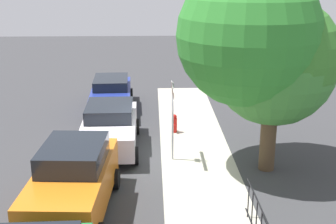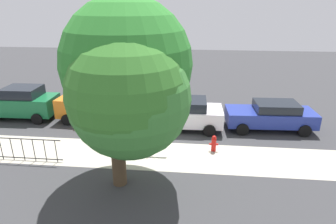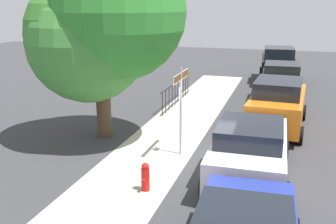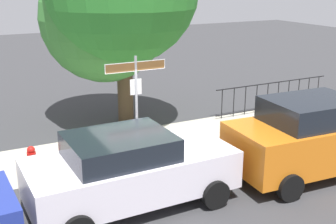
{
  "view_description": "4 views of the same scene",
  "coord_description": "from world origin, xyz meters",
  "px_view_note": "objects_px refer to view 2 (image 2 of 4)",
  "views": [
    {
      "loc": [
        15.07,
        -0.28,
        6.66
      ],
      "look_at": [
        -0.66,
        0.26,
        1.6
      ],
      "focal_mm": 49.19,
      "sensor_mm": 36.0,
      "label": 1
    },
    {
      "loc": [
        -1.93,
        12.72,
        6.53
      ],
      "look_at": [
        -0.68,
        0.1,
        1.67
      ],
      "focal_mm": 30.81,
      "sensor_mm": 36.0,
      "label": 2
    },
    {
      "loc": [
        -11.79,
        -2.73,
        4.83
      ],
      "look_at": [
        0.63,
        1.04,
        1.17
      ],
      "focal_mm": 42.26,
      "sensor_mm": 36.0,
      "label": 3
    },
    {
      "loc": [
        -4.43,
        -9.96,
        4.81
      ],
      "look_at": [
        0.5,
        -0.3,
        1.44
      ],
      "focal_mm": 46.9,
      "sensor_mm": 36.0,
      "label": 4
    }
  ],
  "objects_px": {
    "car_orange": "(100,105)",
    "fire_hydrant": "(214,143)",
    "shade_tree": "(126,80)",
    "car_green": "(21,102)",
    "street_sign": "(155,106)",
    "car_white": "(182,113)",
    "car_blue": "(271,115)"
  },
  "relations": [
    {
      "from": "shade_tree",
      "to": "car_orange",
      "type": "bearing_deg",
      "value": -61.94
    },
    {
      "from": "car_blue",
      "to": "fire_hydrant",
      "type": "relative_size",
      "value": 6.06
    },
    {
      "from": "car_orange",
      "to": "fire_hydrant",
      "type": "xyz_separation_m",
      "value": [
        -6.42,
        3.09,
        -0.61
      ]
    },
    {
      "from": "car_orange",
      "to": "car_green",
      "type": "bearing_deg",
      "value": 3.32
    },
    {
      "from": "car_blue",
      "to": "fire_hydrant",
      "type": "bearing_deg",
      "value": 39.71
    },
    {
      "from": "shade_tree",
      "to": "fire_hydrant",
      "type": "relative_size",
      "value": 8.77
    },
    {
      "from": "shade_tree",
      "to": "car_green",
      "type": "relative_size",
      "value": 1.62
    },
    {
      "from": "street_sign",
      "to": "fire_hydrant",
      "type": "xyz_separation_m",
      "value": [
        -2.78,
        0.2,
        -1.67
      ]
    },
    {
      "from": "street_sign",
      "to": "car_green",
      "type": "height_order",
      "value": "street_sign"
    },
    {
      "from": "shade_tree",
      "to": "street_sign",
      "type": "bearing_deg",
      "value": -100.06
    },
    {
      "from": "street_sign",
      "to": "car_blue",
      "type": "relative_size",
      "value": 0.6
    },
    {
      "from": "car_green",
      "to": "car_blue",
      "type": "bearing_deg",
      "value": 177.72
    },
    {
      "from": "car_white",
      "to": "car_orange",
      "type": "distance_m",
      "value": 4.84
    },
    {
      "from": "shade_tree",
      "to": "car_white",
      "type": "bearing_deg",
      "value": -107.73
    },
    {
      "from": "car_orange",
      "to": "car_green",
      "type": "xyz_separation_m",
      "value": [
        4.8,
        -0.0,
        -0.04
      ]
    },
    {
      "from": "car_orange",
      "to": "fire_hydrant",
      "type": "relative_size",
      "value": 6.02
    },
    {
      "from": "car_blue",
      "to": "car_white",
      "type": "height_order",
      "value": "car_white"
    },
    {
      "from": "shade_tree",
      "to": "car_green",
      "type": "xyz_separation_m",
      "value": [
        7.92,
        -5.85,
        -3.09
      ]
    },
    {
      "from": "fire_hydrant",
      "to": "shade_tree",
      "type": "bearing_deg",
      "value": 39.81
    },
    {
      "from": "car_blue",
      "to": "fire_hydrant",
      "type": "distance_m",
      "value": 4.3
    },
    {
      "from": "street_sign",
      "to": "shade_tree",
      "type": "bearing_deg",
      "value": 79.94
    },
    {
      "from": "street_sign",
      "to": "fire_hydrant",
      "type": "distance_m",
      "value": 3.25
    },
    {
      "from": "shade_tree",
      "to": "car_white",
      "type": "relative_size",
      "value": 1.53
    },
    {
      "from": "street_sign",
      "to": "fire_hydrant",
      "type": "bearing_deg",
      "value": 175.91
    },
    {
      "from": "car_blue",
      "to": "car_orange",
      "type": "relative_size",
      "value": 1.01
    },
    {
      "from": "car_white",
      "to": "shade_tree",
      "type": "bearing_deg",
      "value": 71.31
    },
    {
      "from": "car_blue",
      "to": "shade_tree",
      "type": "bearing_deg",
      "value": 38.65
    },
    {
      "from": "car_green",
      "to": "street_sign",
      "type": "bearing_deg",
      "value": 159.73
    },
    {
      "from": "street_sign",
      "to": "car_green",
      "type": "relative_size",
      "value": 0.67
    },
    {
      "from": "street_sign",
      "to": "car_white",
      "type": "relative_size",
      "value": 0.64
    },
    {
      "from": "car_white",
      "to": "car_orange",
      "type": "xyz_separation_m",
      "value": [
        4.8,
        -0.58,
        0.14
      ]
    },
    {
      "from": "car_blue",
      "to": "car_white",
      "type": "distance_m",
      "value": 4.82
    }
  ]
}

